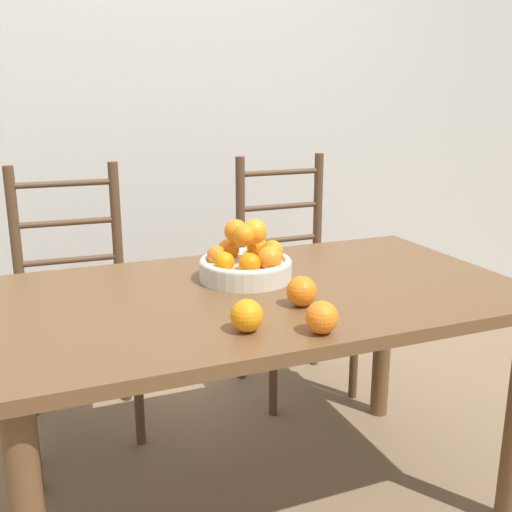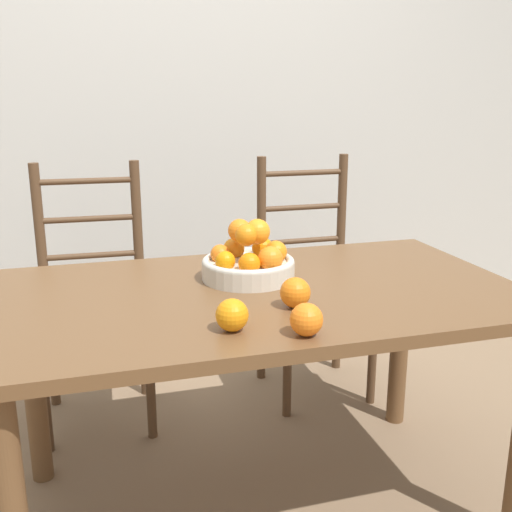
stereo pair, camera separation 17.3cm
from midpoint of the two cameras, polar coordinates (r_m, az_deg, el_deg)
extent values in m
plane|color=#7F664C|center=(2.08, 2.95, -22.69)|extent=(12.00, 12.00, 0.00)
cube|color=beige|center=(3.07, -6.04, 15.48)|extent=(8.00, 0.06, 2.60)
cube|color=brown|center=(1.74, 3.26, -3.78)|extent=(1.51, 0.86, 0.03)
cylinder|color=brown|center=(2.12, -18.20, -11.67)|extent=(0.07, 0.07, 0.70)
cylinder|color=brown|center=(2.45, 15.54, -7.75)|extent=(0.07, 0.07, 0.70)
cylinder|color=beige|center=(1.82, 1.97, -1.40)|extent=(0.28, 0.28, 0.05)
torus|color=beige|center=(1.82, 1.98, -0.58)|extent=(0.28, 0.28, 0.02)
sphere|color=orange|center=(1.84, 4.60, 0.37)|extent=(0.07, 0.07, 0.07)
sphere|color=orange|center=(1.89, 3.25, 0.74)|extent=(0.07, 0.07, 0.07)
sphere|color=orange|center=(1.88, 0.50, 0.66)|extent=(0.07, 0.07, 0.07)
sphere|color=orange|center=(1.83, -0.74, 0.14)|extent=(0.06, 0.06, 0.06)
sphere|color=orange|center=(1.76, -0.14, -0.52)|extent=(0.06, 0.06, 0.06)
sphere|color=orange|center=(1.73, 2.23, -0.78)|extent=(0.06, 0.06, 0.06)
sphere|color=orange|center=(1.76, 4.18, -0.31)|extent=(0.08, 0.08, 0.08)
sphere|color=orange|center=(1.80, 2.89, 2.30)|extent=(0.08, 0.08, 0.08)
sphere|color=orange|center=(1.82, 1.15, 2.41)|extent=(0.07, 0.07, 0.07)
sphere|color=orange|center=(1.77, 1.85, 1.97)|extent=(0.07, 0.07, 0.07)
sphere|color=orange|center=(1.41, 8.35, -6.07)|extent=(0.08, 0.08, 0.08)
sphere|color=orange|center=(1.42, 1.19, -5.70)|extent=(0.08, 0.08, 0.08)
sphere|color=orange|center=(1.59, 6.89, -3.53)|extent=(0.08, 0.08, 0.08)
cylinder|color=#513823|center=(2.31, -17.52, -12.26)|extent=(0.04, 0.04, 0.48)
cylinder|color=#513823|center=(2.32, -7.92, -11.63)|extent=(0.04, 0.04, 0.48)
cylinder|color=#513823|center=(2.55, -17.62, -3.11)|extent=(0.04, 0.04, 1.02)
cylinder|color=#513823|center=(2.55, -9.07, -2.55)|extent=(0.04, 0.04, 1.02)
cube|color=#513823|center=(2.37, -13.22, -4.46)|extent=(0.43, 0.41, 0.04)
cylinder|color=#513823|center=(2.50, -13.53, 0.02)|extent=(0.38, 0.04, 0.02)
cylinder|color=#513823|center=(2.47, -13.74, 3.43)|extent=(0.38, 0.04, 0.02)
cylinder|color=#513823|center=(2.44, -13.97, 6.93)|extent=(0.38, 0.04, 0.02)
cylinder|color=#513823|center=(2.45, 5.06, -10.02)|extent=(0.04, 0.04, 0.48)
cylinder|color=#513823|center=(2.60, 12.97, -8.79)|extent=(0.04, 0.04, 0.48)
cylinder|color=#513823|center=(2.66, 2.37, -1.58)|extent=(0.04, 0.04, 1.02)
cylinder|color=#513823|center=(2.81, 9.73, -0.92)|extent=(0.04, 0.04, 1.02)
cube|color=#513823|center=(2.58, 7.67, -2.62)|extent=(0.42, 0.40, 0.04)
cylinder|color=#513823|center=(2.70, 6.22, 1.44)|extent=(0.38, 0.03, 0.02)
cylinder|color=#513823|center=(2.66, 6.31, 4.62)|extent=(0.38, 0.03, 0.02)
cylinder|color=#513823|center=(2.64, 6.41, 7.87)|extent=(0.38, 0.03, 0.02)
camera|label=1|loc=(0.09, -87.14, 0.77)|focal=42.00mm
camera|label=2|loc=(0.09, 92.86, -0.77)|focal=42.00mm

